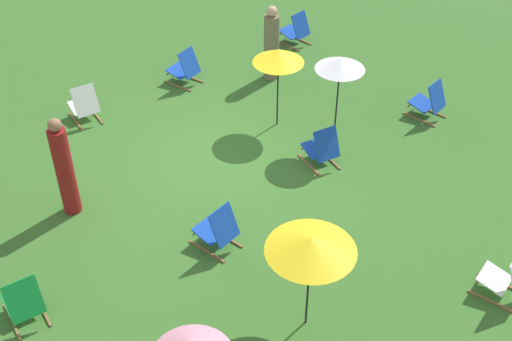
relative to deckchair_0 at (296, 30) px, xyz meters
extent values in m
plane|color=#386B28|center=(4.27, 2.62, -0.37)|extent=(40.00, 40.00, 0.00)
cube|color=olive|center=(-0.21, -0.08, -0.35)|extent=(0.14, 0.76, 0.04)
cube|color=olive|center=(0.23, -0.02, -0.35)|extent=(0.14, 0.76, 0.04)
cube|color=#1947B7|center=(0.02, -0.15, -0.10)|extent=(0.54, 0.50, 0.13)
cube|color=#1947B7|center=(-0.02, 0.14, 0.18)|extent=(0.51, 0.31, 0.57)
cylinder|color=olive|center=(0.05, -0.35, -0.17)|extent=(0.44, 0.09, 0.03)
cube|color=olive|center=(-0.23, 4.02, -0.35)|extent=(0.17, 0.75, 0.04)
cube|color=olive|center=(0.21, 4.10, -0.35)|extent=(0.17, 0.75, 0.04)
cube|color=#1947B7|center=(0.01, 3.96, -0.10)|extent=(0.55, 0.51, 0.13)
cube|color=#1947B7|center=(-0.04, 4.26, 0.18)|extent=(0.52, 0.33, 0.57)
cylinder|color=olive|center=(0.04, 3.77, -0.17)|extent=(0.44, 0.10, 0.03)
cube|color=olive|center=(2.95, -0.24, -0.35)|extent=(0.27, 0.73, 0.04)
cube|color=olive|center=(3.36, -0.10, -0.35)|extent=(0.27, 0.73, 0.04)
cube|color=#1947B7|center=(3.19, -0.27, -0.10)|extent=(0.59, 0.56, 0.13)
cube|color=#1947B7|center=(3.09, 0.02, 0.18)|extent=(0.53, 0.38, 0.57)
cylinder|color=olive|center=(3.25, -0.46, -0.17)|extent=(0.43, 0.16, 0.03)
cube|color=olive|center=(5.34, -0.18, -0.35)|extent=(0.11, 0.76, 0.04)
cube|color=olive|center=(5.77, -0.23, -0.35)|extent=(0.11, 0.76, 0.04)
cube|color=white|center=(5.54, -0.31, -0.10)|extent=(0.52, 0.48, 0.13)
cube|color=white|center=(5.57, -0.01, 0.18)|extent=(0.50, 0.29, 0.57)
cylinder|color=olive|center=(5.52, -0.51, -0.17)|extent=(0.44, 0.07, 0.03)
cube|color=olive|center=(2.68, 7.89, -0.35)|extent=(0.24, 0.74, 0.04)
cube|color=olive|center=(3.10, 8.00, -0.35)|extent=(0.24, 0.74, 0.04)
cube|color=white|center=(2.91, 7.85, -0.10)|extent=(0.58, 0.55, 0.13)
cylinder|color=olive|center=(2.97, 7.66, -0.17)|extent=(0.43, 0.14, 0.03)
cube|color=olive|center=(8.40, 3.96, -0.35)|extent=(0.11, 0.76, 0.04)
cube|color=olive|center=(8.84, 3.92, -0.35)|extent=(0.11, 0.76, 0.04)
cube|color=#148C38|center=(8.61, 3.84, -0.10)|extent=(0.52, 0.48, 0.13)
cube|color=#148C38|center=(8.64, 4.14, 0.18)|extent=(0.50, 0.29, 0.57)
cylinder|color=olive|center=(8.59, 3.64, -0.17)|extent=(0.44, 0.07, 0.03)
cube|color=olive|center=(2.57, 3.91, -0.35)|extent=(0.16, 0.76, 0.04)
cube|color=olive|center=(3.00, 3.84, -0.35)|extent=(0.16, 0.76, 0.04)
cube|color=#1947B7|center=(2.77, 3.78, -0.10)|extent=(0.55, 0.51, 0.13)
cube|color=#1947B7|center=(2.82, 4.07, 0.18)|extent=(0.51, 0.32, 0.57)
cylinder|color=olive|center=(2.73, 3.58, -0.17)|extent=(0.44, 0.10, 0.03)
cube|color=olive|center=(5.39, 4.41, -0.35)|extent=(0.20, 0.75, 0.04)
cube|color=olive|center=(5.82, 4.50, -0.35)|extent=(0.20, 0.75, 0.04)
cube|color=#1947B7|center=(5.62, 4.36, -0.10)|extent=(0.56, 0.52, 0.13)
cube|color=#1947B7|center=(5.56, 4.65, 0.18)|extent=(0.52, 0.34, 0.57)
cylinder|color=olive|center=(5.67, 4.16, -0.17)|extent=(0.44, 0.12, 0.03)
cylinder|color=black|center=(2.58, 2.38, 0.47)|extent=(0.03, 0.03, 1.67)
cone|color=yellow|center=(2.58, 2.38, 1.19)|extent=(1.00, 1.00, 0.27)
cylinder|color=black|center=(5.51, 6.55, 0.46)|extent=(0.03, 0.03, 1.66)
cone|color=yellow|center=(5.51, 6.55, 1.20)|extent=(1.23, 1.23, 0.22)
cylinder|color=black|center=(2.11, 3.56, 0.55)|extent=(0.03, 0.03, 1.83)
cone|color=white|center=(2.11, 3.56, 1.38)|extent=(0.92, 0.92, 0.22)
cylinder|color=#72664C|center=(1.48, 0.85, 0.38)|extent=(0.46, 0.46, 1.49)
sphere|color=tan|center=(1.48, 0.85, 1.23)|extent=(0.23, 0.23, 0.23)
cylinder|color=maroon|center=(7.03, 2.21, 0.47)|extent=(0.41, 0.41, 1.67)
sphere|color=#936647|center=(7.03, 2.21, 1.40)|extent=(0.23, 0.23, 0.23)
camera|label=1|loc=(9.97, 11.01, 7.36)|focal=47.11mm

